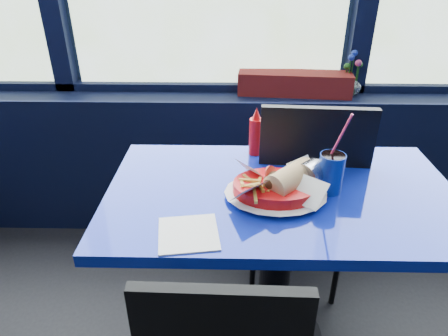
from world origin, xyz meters
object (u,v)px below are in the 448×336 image
Objects in this scene: chair_near_back at (302,188)px; planter_box at (294,83)px; near_table at (278,232)px; soda_cup at (331,172)px; ketchup_bottle at (256,134)px; flower_vase at (351,82)px; food_basket at (278,186)px.

chair_near_back is 0.65m from planter_box.
soda_cup is at bearing 0.97° from near_table.
chair_near_back is at bearing 9.08° from ketchup_bottle.
planter_box is at bearing 69.28° from ketchup_bottle.
planter_box is at bearing 90.56° from soda_cup.
flower_vase is (0.45, 0.88, 0.30)m from near_table.
flower_vase reaches higher than near_table.
food_basket is at bearing -95.21° from planter_box.
food_basket is at bearing -116.71° from flower_vase.
planter_box reaches higher than food_basket.
soda_cup reaches higher than planter_box.
planter_box is 0.89m from soda_cup.
ketchup_bottle reaches higher than planter_box.
flower_vase is at bearing 3.92° from planter_box.
chair_near_back reaches higher than food_basket.
chair_near_back is 3.39× the size of soda_cup.
chair_near_back is (0.14, 0.31, -0.00)m from near_table.
soda_cup is at bearing 97.99° from chair_near_back.
ketchup_bottle is (-0.06, 0.32, 0.05)m from food_basket.
flower_vase is at bearing 72.01° from soda_cup.
soda_cup is at bearing -49.25° from ketchup_bottle.
chair_near_back is at bearing 46.35° from food_basket.
planter_box is 0.95m from food_basket.
near_table is at bearing -179.03° from soda_cup.
ketchup_bottle is at bearing 130.75° from soda_cup.
soda_cup is (-0.29, -0.88, -0.05)m from flower_vase.
flower_vase is at bearing 43.13° from food_basket.
near_table is 1.22× the size of chair_near_back.
planter_box is (0.15, 0.89, 0.29)m from near_table.
near_table is at bearing -94.49° from planter_box.
flower_vase is at bearing 48.94° from ketchup_bottle.
chair_near_back reaches higher than ketchup_bottle.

